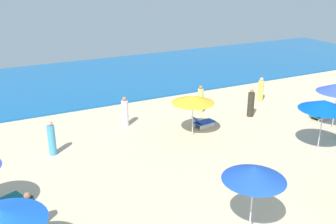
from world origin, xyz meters
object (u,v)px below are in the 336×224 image
Objects in this scene: lounge_chair_1_0 at (203,123)px; umbrella_5 at (254,173)px; beachgoer_3 at (200,100)px; beachgoer_5 at (52,139)px; lounge_chair_3_0 at (319,115)px; beachgoer_0 at (261,90)px; beachgoer_4 at (251,104)px; beachgoer_2 at (125,113)px; umbrella_0 at (324,105)px; lounge_chair_2_1 at (0,203)px; beachgoer_1 at (30,214)px; umbrella_7 at (1,216)px; umbrella_1 at (193,99)px.

umbrella_5 is (-3.46, -8.53, 2.03)m from lounge_chair_1_0.
beachgoer_5 is at bearing -173.74° from beachgoer_3.
lounge_chair_1_0 is 7.04m from lounge_chair_3_0.
beachgoer_3 is at bearing -164.45° from beachgoer_0.
lounge_chair_3_0 is 7.01m from beachgoer_3.
beachgoer_4 is 0.98× the size of beachgoer_5.
lounge_chair_1_0 is 4.37m from beachgoer_2.
lounge_chair_3_0 is 15.07m from beachgoer_5.
lounge_chair_1_0 is 0.79× the size of beachgoer_2.
beachgoer_0 is (5.82, 2.21, 0.46)m from lounge_chair_1_0.
umbrella_0 is 5.07m from lounge_chair_3_0.
umbrella_0 is 1.66× the size of lounge_chair_2_1.
beachgoer_4 is at bearing -166.33° from beachgoer_1.
umbrella_7 is (-0.01, -3.79, 1.86)m from lounge_chair_2_1.
umbrella_1 is 1.33× the size of beachgoer_4.
lounge_chair_2_1 is at bearing -11.81° from beachgoer_4.
beachgoer_2 reaches higher than beachgoer_1.
beachgoer_2 is at bearing 134.90° from umbrella_0.
umbrella_0 is at bearing 63.91° from beachgoer_4.
umbrella_5 is at bearing -153.08° from umbrella_0.
umbrella_0 is 7.68m from beachgoer_3.
beachgoer_2 is 1.04× the size of beachgoer_4.
umbrella_5 reaches higher than lounge_chair_2_1.
umbrella_0 is 1.18× the size of umbrella_1.
beachgoer_3 is at bearing 66.80° from umbrella_5.
umbrella_0 is 1.03× the size of umbrella_5.
umbrella_5 is 1.47× the size of beachgoer_2.
beachgoer_0 reaches higher than lounge_chair_3_0.
beachgoer_1 is at bearing 66.22° from umbrella_7.
umbrella_7 is 1.42× the size of beachgoer_5.
umbrella_1 is 7.21m from beachgoer_5.
beachgoer_5 reaches higher than beachgoer_4.
lounge_chair_2_1 is 1.05× the size of beachgoer_1.
lounge_chair_1_0 is at bearing 33.16° from umbrella_7.
beachgoer_2 is at bearing -74.99° from lounge_chair_2_1.
lounge_chair_3_0 is 0.56× the size of umbrella_5.
beachgoer_5 is (-11.53, 0.17, 0.03)m from beachgoer_4.
beachgoer_4 is at bearing 11.12° from umbrella_1.
beachgoer_3 is at bearing 37.62° from umbrella_7.
beachgoer_2 is at bearing -40.24° from beachgoer_4.
beachgoer_2 is (-7.15, 7.17, -1.58)m from umbrella_0.
umbrella_0 reaches higher than umbrella_1.
umbrella_1 is 7.60m from beachgoer_0.
beachgoer_0 is 3.14m from beachgoer_4.
lounge_chair_2_1 is at bearing 89.81° from umbrella_7.
umbrella_1 is at bearing -14.28° from beachgoer_4.
umbrella_5 reaches higher than lounge_chair_1_0.
umbrella_1 is at bearing 73.51° from lounge_chair_3_0.
lounge_chair_2_1 is 17.53m from lounge_chair_3_0.
lounge_chair_2_1 is at bearing -74.09° from beachgoer_1.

